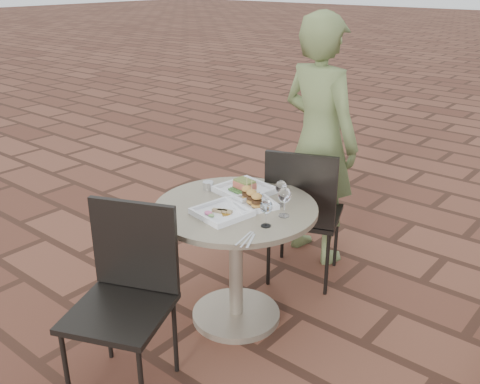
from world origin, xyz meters
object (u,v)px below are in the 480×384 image
Objects in this scene: chair_far at (303,206)px; chair_near at (127,284)px; plate_tuna at (222,212)px; plate_sliders at (252,200)px; cafe_table at (236,246)px; plate_salmon at (244,189)px; diner at (319,141)px.

chair_far is 1.00× the size of chair_near.
chair_far is at bearing 86.00° from plate_tuna.
chair_far is 0.56m from plate_sliders.
chair_far is 3.13× the size of plate_tuna.
plate_tuna reaches higher than cafe_table.
plate_salmon is 0.19m from plate_sliders.
chair_near is 1.73m from diner.
cafe_table is 0.72m from chair_near.
diner is 0.94m from plate_sliders.
plate_salmon is at bearing 67.37° from chair_near.
cafe_table is 2.81× the size of plate_salmon.
plate_salmon is at bearing 100.29° from diner.
plate_salmon reaches higher than plate_tuna.
plate_tuna is at bearing -71.75° from plate_salmon.
plate_sliders is (0.15, -0.93, -0.09)m from diner.
plate_sliders is 0.20m from plate_tuna.
diner is at bearing 99.26° from plate_sliders.
plate_salmon is 1.08× the size of plate_tuna.
chair_near is at bearing 100.68° from diner.
plate_salmon is at bearing 115.64° from cafe_table.
chair_far is 0.47m from plate_salmon.
chair_near is (-0.14, -1.29, 0.00)m from chair_far.
cafe_table is 0.97× the size of chair_far.
diner is (-0.01, 1.70, 0.30)m from chair_near.
cafe_table is 0.33m from plate_salmon.
cafe_table is at bearing -64.36° from plate_salmon.
chair_far is 1.30m from chair_near.
plate_tuna is at bearing 105.61° from diner.
chair_far is 0.55× the size of diner.
plate_tuna is at bearing 64.36° from chair_far.
cafe_table is 0.53× the size of diner.
plate_salmon is at bearing 141.07° from plate_sliders.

